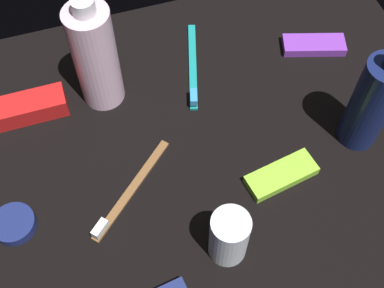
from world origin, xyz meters
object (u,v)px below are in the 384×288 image
Objects in this scene: snack_bar_purple at (314,45)px; cream_tin_left at (14,224)px; toothbrush_teal at (193,69)px; lotion_bottle at (372,103)px; deodorant_stick at (228,237)px; bodywash_bottle at (95,56)px; snack_bar_lime at (281,175)px; toothpaste_box_red at (9,112)px; toothbrush_brown at (127,194)px.

snack_bar_purple is 1.78× the size of cream_tin_left.
lotion_bottle is at bearing 135.62° from toothbrush_teal.
bodywash_bottle is at bearing -71.97° from deodorant_stick.
snack_bar_lime is at bearing 104.94° from toothbrush_teal.
lotion_bottle reaches higher than toothpaste_box_red.
deodorant_stick is 0.51× the size of toothbrush_teal.
snack_bar_purple is at bearing -154.54° from toothbrush_brown.
toothbrush_teal is 36.51cm from cream_tin_left.
deodorant_stick reaches higher than toothbrush_brown.
lotion_bottle is 19.56cm from snack_bar_purple.
toothpaste_box_red is at bearing 0.77° from bodywash_bottle.
cream_tin_left is (51.19, -0.74, -7.38)cm from lotion_bottle.
deodorant_stick is (-9.84, 30.24, -4.61)cm from bodywash_bottle.
bodywash_bottle is 20.45cm from toothbrush_brown.
deodorant_stick is at bearing 24.00° from lotion_bottle.
cream_tin_left is at bearing -15.89° from snack_bar_lime.
deodorant_stick is 31.11cm from toothbrush_teal.
bodywash_bottle is at bearing -56.69° from snack_bar_lime.
lotion_bottle is 0.95× the size of bodywash_bottle.
snack_bar_purple is (-15.01, -21.37, 0.00)cm from snack_bar_lime.
toothbrush_brown is (0.76, 18.61, -8.45)cm from bodywash_bottle.
toothbrush_brown is 1.36× the size of snack_bar_purple.
deodorant_stick is at bearing 25.17° from snack_bar_lime.
cream_tin_left reaches higher than snack_bar_lime.
deodorant_stick is at bearing 129.17° from toothpaste_box_red.
lotion_bottle is 36.28cm from toothbrush_brown.
bodywash_bottle is 16.54cm from toothpaste_box_red.
toothbrush_brown reaches higher than snack_bar_lime.
lotion_bottle is at bearing 151.11° from bodywash_bottle.
bodywash_bottle is (34.72, -19.16, 0.88)cm from lotion_bottle.
lotion_bottle is at bearing 158.89° from toothpaste_box_red.
snack_bar_lime is at bearing 169.91° from toothbrush_brown.
toothbrush_teal is (-5.08, -30.45, -3.84)cm from deodorant_stick.
bodywash_bottle is at bearing -179.37° from toothpaste_box_red.
toothbrush_brown is at bearing -47.67° from deodorant_stick.
lotion_bottle is at bearing -156.00° from deodorant_stick.
cream_tin_left reaches higher than snack_bar_purple.
toothpaste_box_red is at bearing -20.97° from lotion_bottle.
snack_bar_lime is 1.78× the size of cream_tin_left.
bodywash_bottle is 3.37× the size of cream_tin_left.
cream_tin_left is (16.47, 18.43, -8.26)cm from bodywash_bottle.
toothbrush_teal is (-15.68, -18.81, 0.00)cm from toothbrush_brown.
bodywash_bottle is 36.95cm from snack_bar_purple.
toothbrush_teal is at bearing -84.78° from snack_bar_lime.
toothbrush_brown is 24.49cm from toothbrush_teal.
lotion_bottle reaches higher than toothbrush_brown.
cream_tin_left is (26.32, -11.81, -3.65)cm from deodorant_stick.
snack_bar_purple is (-36.74, -17.50, 0.14)cm from toothbrush_brown.
snack_bar_purple is (-1.27, -18.05, -7.43)cm from lotion_bottle.
snack_bar_lime is (-21.73, 3.87, 0.14)cm from toothbrush_brown.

